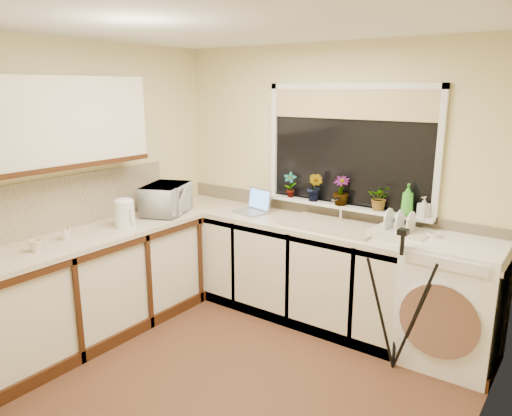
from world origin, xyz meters
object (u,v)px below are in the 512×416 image
object	(u,v)px
dish_rack	(402,234)
plant_d	(380,198)
tripod	(398,301)
plant_a	(290,185)
steel_jar	(66,233)
plant_c	(341,191)
washing_machine	(452,302)
cup_back	(434,238)
cup_left	(35,246)
soap_bottle_clear	(424,207)
soap_bottle_green	(408,200)
plant_b	(315,187)
microwave	(166,199)
laptop	(254,206)
kettle	(124,214)

from	to	relation	value
dish_rack	plant_d	xyz separation A→B (m)	(-0.27, 0.20, 0.22)
tripod	plant_a	distance (m)	1.54
steel_jar	plant_c	distance (m)	2.32
steel_jar	plant_c	world-z (taller)	plant_c
washing_machine	plant_d	size ratio (longest dim) A/B	4.41
cup_back	cup_left	size ratio (longest dim) A/B	1.21
plant_d	cup_back	distance (m)	0.59
washing_machine	steel_jar	distance (m)	3.03
soap_bottle_clear	cup_left	distance (m)	2.99
cup_back	plant_a	bearing A→B (deg)	173.53
plant_d	soap_bottle_green	size ratio (longest dim) A/B	0.83
plant_b	dish_rack	bearing A→B (deg)	-10.42
cup_left	microwave	bearing A→B (deg)	91.35
laptop	cup_left	world-z (taller)	laptop
dish_rack	steel_jar	distance (m)	2.64
steel_jar	plant_b	xyz separation A→B (m)	(1.24, 1.74, 0.23)
plant_a	soap_bottle_clear	xyz separation A→B (m)	(1.26, 0.01, -0.04)
plant_c	soap_bottle_clear	size ratio (longest dim) A/B	1.54
washing_machine	plant_d	distance (m)	1.00
plant_a	cup_back	world-z (taller)	plant_a
plant_b	cup_back	world-z (taller)	plant_b
soap_bottle_clear	cup_left	size ratio (longest dim) A/B	1.79
steel_jar	soap_bottle_clear	bearing A→B (deg)	38.51
washing_machine	cup_left	xyz separation A→B (m)	(-2.48, -1.86, 0.47)
kettle	plant_a	xyz separation A→B (m)	(0.88, 1.25, 0.16)
plant_b	soap_bottle_clear	xyz separation A→B (m)	(0.98, 0.03, -0.05)
kettle	cup_back	size ratio (longest dim) A/B	1.98
kettle	plant_d	distance (m)	2.18
soap_bottle_clear	cup_back	size ratio (longest dim) A/B	1.48
tripod	microwave	bearing A→B (deg)	-167.13
dish_rack	plant_d	distance (m)	0.41
plant_c	cup_back	xyz separation A→B (m)	(0.87, -0.15, -0.23)
plant_c	kettle	bearing A→B (deg)	-138.66
cup_left	soap_bottle_clear	bearing A→B (deg)	43.88
steel_jar	microwave	size ratio (longest dim) A/B	0.21
plant_b	cup_back	distance (m)	1.16
laptop	plant_c	xyz separation A→B (m)	(0.81, 0.19, 0.22)
plant_b	cup_back	bearing A→B (deg)	-7.24
laptop	soap_bottle_green	xyz separation A→B (m)	(1.41, 0.17, 0.22)
washing_machine	laptop	bearing A→B (deg)	179.14
tripod	plant_b	size ratio (longest dim) A/B	4.15
cup_left	kettle	bearing A→B (deg)	89.17
laptop	plant_d	distance (m)	1.20
soap_bottle_green	microwave	bearing A→B (deg)	-161.13
kettle	plant_b	size ratio (longest dim) A/B	0.85
laptop	plant_b	distance (m)	0.62
tripod	plant_c	distance (m)	1.14
kettle	plant_d	xyz separation A→B (m)	(1.77, 1.27, 0.15)
dish_rack	plant_b	distance (m)	0.93
plant_a	cup_back	bearing A→B (deg)	-6.47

